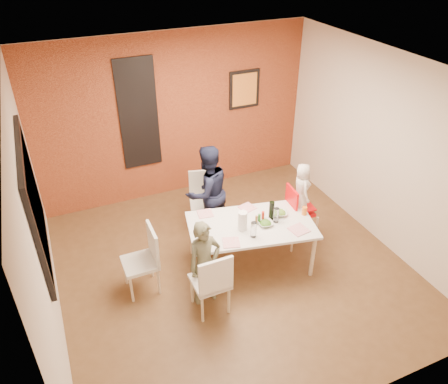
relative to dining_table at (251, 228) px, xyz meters
name	(u,v)px	position (x,y,z in m)	size (l,w,h in m)	color
ground	(233,267)	(-0.25, 0.03, -0.62)	(4.50, 4.50, 0.00)	brown
ceiling	(235,73)	(-0.25, 0.03, 2.08)	(4.50, 4.50, 0.02)	silver
wall_back	(176,117)	(-0.25, 2.28, 0.73)	(4.50, 0.02, 2.70)	beige
wall_front	(350,315)	(-0.25, -2.22, 0.73)	(4.50, 0.02, 2.70)	beige
wall_left	(36,228)	(-2.50, 0.03, 0.73)	(0.02, 4.50, 2.70)	beige
wall_right	(382,150)	(2.00, 0.03, 0.73)	(0.02, 4.50, 2.70)	beige
brick_accent_wall	(176,117)	(-0.25, 2.26, 0.73)	(4.50, 0.02, 2.70)	maroon
picture_window_frame	(34,202)	(-2.47, 0.23, 0.93)	(0.05, 1.70, 1.30)	black
picture_window_pane	(35,202)	(-2.45, 0.23, 0.93)	(0.02, 1.55, 1.15)	black
glassblock_strip	(138,114)	(-0.85, 2.24, 0.88)	(0.55, 0.03, 1.70)	silver
glassblock_surround	(139,115)	(-0.85, 2.24, 0.88)	(0.60, 0.03, 1.76)	black
art_print_frame	(244,89)	(0.95, 2.24, 1.03)	(0.54, 0.03, 0.64)	black
art_print_canvas	(245,90)	(0.95, 2.22, 1.03)	(0.44, 0.01, 0.54)	gold
dining_table	(251,228)	(0.00, 0.00, 0.00)	(1.78, 1.22, 0.68)	white
chair_near	(212,281)	(-0.80, -0.60, -0.12)	(0.42, 0.42, 0.90)	white
chair_far	(203,196)	(-0.23, 1.13, -0.12)	(0.51, 0.51, 0.89)	white
chair_left	(146,257)	(-1.39, 0.13, -0.11)	(0.42, 0.42, 0.91)	silver
high_chair	(298,210)	(0.82, 0.17, -0.05)	(0.43, 0.43, 0.95)	red
child_near	(205,263)	(-0.80, -0.36, -0.04)	(0.42, 0.28, 1.15)	brown
child_far	(208,192)	(-0.26, 0.90, 0.10)	(0.70, 0.54, 1.44)	black
toddler	(302,188)	(0.84, 0.16, 0.31)	(0.36, 0.23, 0.73)	beige
plate_near_left	(231,242)	(-0.40, -0.25, 0.07)	(0.21, 0.21, 0.01)	white
plate_far_mid	(247,207)	(0.12, 0.36, 0.07)	(0.19, 0.19, 0.01)	white
plate_near_right	(299,230)	(0.50, -0.36, 0.07)	(0.22, 0.22, 0.01)	white
plate_far_left	(205,214)	(-0.47, 0.45, 0.07)	(0.20, 0.20, 0.01)	white
salad_bowl_a	(265,224)	(0.16, -0.09, 0.08)	(0.19, 0.19, 0.05)	silver
salad_bowl_b	(280,213)	(0.45, 0.04, 0.08)	(0.20, 0.20, 0.05)	silver
wine_bottle	(272,211)	(0.29, 0.00, 0.19)	(0.07, 0.07, 0.27)	black
wine_glass_a	(254,230)	(-0.09, -0.24, 0.17)	(0.07, 0.07, 0.21)	white
wine_glass_b	(276,215)	(0.32, -0.08, 0.17)	(0.07, 0.07, 0.21)	silver
paper_towel_roll	(243,221)	(-0.15, -0.05, 0.19)	(0.12, 0.12, 0.26)	white
condiment_red	(263,216)	(0.17, 0.00, 0.13)	(0.04, 0.04, 0.15)	red
condiment_green	(259,219)	(0.10, -0.03, 0.13)	(0.04, 0.04, 0.15)	#2A7025
condiment_brown	(256,220)	(0.06, -0.02, 0.12)	(0.03, 0.03, 0.13)	brown
sippy_cup	(304,211)	(0.75, -0.09, 0.12)	(0.07, 0.07, 0.12)	orange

